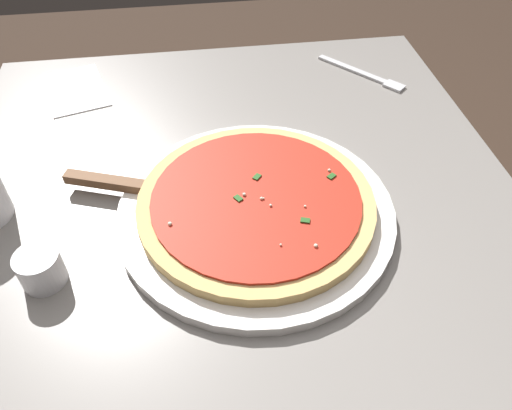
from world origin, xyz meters
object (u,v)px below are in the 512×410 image
object	(u,v)px
pizza	(256,202)
fork	(365,74)
pizza_server	(135,187)
cup_small_sauce	(41,269)
napkin_folded_right	(76,89)
serving_plate	(256,211)

from	to	relation	value
pizza	fork	bearing A→B (deg)	142.38
pizza_server	cup_small_sauce	size ratio (longest dim) A/B	4.13
pizza	pizza_server	size ratio (longest dim) A/B	1.45
cup_small_sauce	napkin_folded_right	size ratio (longest dim) A/B	0.34
pizza	napkin_folded_right	bearing A→B (deg)	-141.94
serving_plate	pizza	world-z (taller)	pizza
pizza	cup_small_sauce	size ratio (longest dim) A/B	5.98
napkin_folded_right	fork	bearing A→B (deg)	87.18
serving_plate	cup_small_sauce	size ratio (longest dim) A/B	7.05
cup_small_sauce	fork	size ratio (longest dim) A/B	0.35
pizza_server	fork	size ratio (longest dim) A/B	1.46
pizza	cup_small_sauce	distance (m)	0.28
pizza_server	napkin_folded_right	xyz separation A→B (m)	(-0.30, -0.12, -0.02)
pizza_server	napkin_folded_right	bearing A→B (deg)	-158.34
fork	cup_small_sauce	bearing A→B (deg)	-52.40
serving_plate	pizza	size ratio (longest dim) A/B	1.18
serving_plate	pizza	xyz separation A→B (m)	(0.00, 0.00, 0.02)
pizza	fork	world-z (taller)	pizza
serving_plate	napkin_folded_right	world-z (taller)	serving_plate
pizza_server	napkin_folded_right	world-z (taller)	pizza_server
pizza	napkin_folded_right	size ratio (longest dim) A/B	2.06
cup_small_sauce	fork	xyz separation A→B (m)	(-0.41, 0.53, -0.02)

